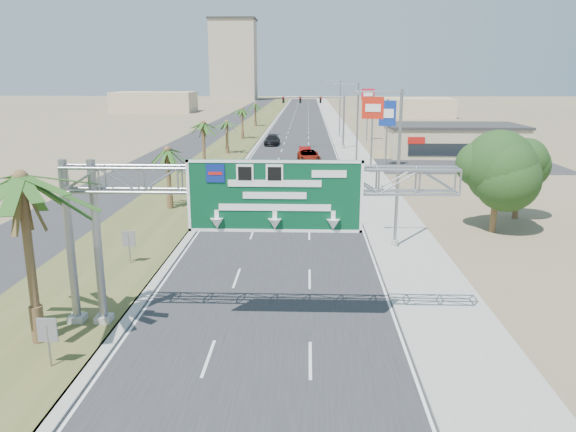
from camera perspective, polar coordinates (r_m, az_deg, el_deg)
The scene contains 30 objects.
road at distance 123.35m, azimuth 1.15°, elevation 9.05°, with size 12.00×300.00×0.02m, color #28282B.
sidewalk_right at distance 123.51m, azimuth 5.14°, elevation 9.02°, with size 4.00×300.00×0.10m, color #9E9B93.
median_grass at distance 123.89m, azimuth -3.54°, elevation 9.07°, with size 7.00×300.00×0.12m, color #455425.
opposing_road at distance 124.76m, azimuth -6.78°, elevation 9.01°, with size 8.00×300.00×0.02m, color #28282B.
sign_gantry at distance 23.45m, azimuth -5.12°, elevation 2.38°, with size 16.75×1.24×7.50m.
palm_near at distance 23.91m, azimuth -25.54°, elevation 3.41°, with size 5.70×5.70×8.35m.
palm_row_b at distance 46.64m, azimuth -12.15°, elevation 6.50°, with size 3.99×3.99×5.95m.
palm_row_c at distance 62.12m, azimuth -8.63°, elevation 9.18°, with size 3.99×3.99×6.75m.
palm_row_d at distance 79.92m, azimuth -6.25°, elevation 9.42°, with size 3.99×3.99×5.45m.
palm_row_e at distance 98.68m, azimuth -4.69°, elevation 10.71°, with size 3.99×3.99×6.15m.
palm_row_f at distance 123.53m, azimuth -3.34°, elevation 11.22°, with size 3.99×3.99×5.75m.
streetlight_near at distance 35.81m, azimuth 10.79°, elevation 4.03°, with size 3.27×0.44×10.00m.
streetlight_mid at distance 65.38m, azimuth 6.86°, elevation 8.62°, with size 3.27×0.44×10.00m.
streetlight_far at distance 101.19m, azimuth 5.18°, elevation 10.56°, with size 3.27×0.44×10.00m.
signal_mast at distance 85.11m, azimuth 4.31°, elevation 10.03°, with size 10.28×0.71×8.00m.
store_building at distance 81.88m, azimuth 16.38°, elevation 7.34°, with size 18.00×10.00×4.00m, color tan.
oak_near at distance 41.51m, azimuth 20.54°, elevation 4.51°, with size 4.50×4.50×6.80m.
oak_far at distance 46.34m, azimuth 22.47°, elevation 4.35°, with size 3.50×3.50×5.60m.
median_signback_a at distance 23.14m, azimuth -23.23°, elevation -10.93°, with size 0.75×0.08×2.08m.
median_signback_b at distance 33.85m, azimuth -15.86°, elevation -2.49°, with size 0.75×0.08×2.08m.
tower_distant at distance 265.11m, azimuth -5.54°, elevation 15.45°, with size 20.00×16.00×35.00m, color tan.
building_distant_left at distance 179.26m, azimuth -13.42°, elevation 11.20°, with size 24.00×14.00×6.00m, color tan.
building_distant_right at distance 155.66m, azimuth 12.64°, elevation 10.68°, with size 20.00×12.00×5.00m, color tan.
car_left_lane at distance 55.25m, azimuth -2.01°, elevation 3.66°, with size 1.91×4.74×1.62m, color black.
car_mid_lane at distance 75.91m, azimuth 1.74°, elevation 6.46°, with size 1.58×4.53×1.49m, color #6D0A09.
car_right_lane at distance 71.67m, azimuth 2.12°, elevation 6.05°, with size 2.66×5.77×1.60m, color gray.
car_far at distance 90.34m, azimuth -1.63°, elevation 7.70°, with size 2.19×5.38×1.56m, color black.
pole_sign_red_near at distance 63.67m, azimuth 8.60°, elevation 10.38°, with size 2.41×0.82×8.75m.
pole_sign_blue at distance 68.96m, azimuth 10.06°, elevation 9.94°, with size 2.00×0.86×8.13m.
pole_sign_red_far at distance 96.90m, azimuth 8.12°, elevation 11.71°, with size 2.22×0.61×8.87m.
Camera 1 is at (1.82, -12.86, 10.78)m, focal length 35.00 mm.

